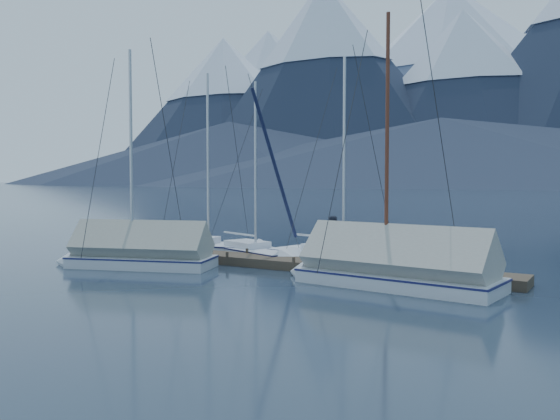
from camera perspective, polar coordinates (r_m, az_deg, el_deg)
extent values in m
plane|color=#15202F|center=(21.26, -2.77, -6.17)|extent=(1000.00, 1000.00, 0.00)
cone|color=#475675|center=(518.62, -1.15, 9.82)|extent=(308.00, 308.00, 130.00)
cone|color=silver|center=(524.53, -1.15, 13.97)|extent=(133.24, 133.24, 54.60)
cone|color=#475675|center=(478.77, 15.96, 11.49)|extent=(352.00, 352.00, 150.00)
cone|color=silver|center=(487.30, 16.03, 16.61)|extent=(152.28, 152.28, 63.00)
cone|color=#192133|center=(395.46, -5.45, 9.39)|extent=(209.00, 209.00, 95.00)
cone|color=silver|center=(399.56, -5.47, 13.39)|extent=(90.41, 90.41, 39.90)
cone|color=#192133|center=(342.66, 4.12, 12.08)|extent=(190.00, 190.00, 115.00)
cone|color=silver|center=(349.61, 4.14, 17.56)|extent=(82.19, 82.19, 48.30)
cone|color=#192133|center=(324.44, 17.06, 10.24)|extent=(171.00, 171.00, 90.00)
cone|color=silver|center=(328.91, 17.13, 14.84)|extent=(73.97, 73.97, 37.80)
cone|color=#192133|center=(329.34, -4.93, 5.44)|extent=(364.00, 364.00, 35.00)
cone|color=#192133|center=(267.53, 15.21, 5.38)|extent=(416.00, 416.00, 30.00)
cube|color=#382D23|center=(22.91, 0.00, -5.08)|extent=(18.00, 1.50, 0.34)
cube|color=black|center=(26.49, -11.27, -4.52)|extent=(3.00, 1.30, 0.30)
cube|color=black|center=(22.95, 0.00, -5.62)|extent=(3.00, 1.30, 0.30)
cube|color=black|center=(20.58, 14.62, -6.72)|extent=(3.00, 1.30, 0.30)
cylinder|color=#382D23|center=(28.30, -13.34, -3.25)|extent=(0.12, 0.12, 0.35)
cylinder|color=#382D23|center=(27.32, -15.39, -3.49)|extent=(0.12, 0.12, 0.35)
cylinder|color=#382D23|center=(26.32, -8.63, -3.67)|extent=(0.12, 0.12, 0.35)
cylinder|color=#382D23|center=(25.26, -10.65, -3.96)|extent=(0.12, 0.12, 0.35)
cylinder|color=#382D23|center=(24.54, -3.19, -4.12)|extent=(0.12, 0.12, 0.35)
cylinder|color=#382D23|center=(23.40, -5.11, -4.47)|extent=(0.12, 0.12, 0.35)
cylinder|color=#382D23|center=(23.01, 3.04, -4.59)|extent=(0.12, 0.12, 0.35)
cylinder|color=#382D23|center=(21.79, 1.33, -5.02)|extent=(0.12, 0.12, 0.35)
cylinder|color=#382D23|center=(21.80, 10.07, -5.06)|extent=(0.12, 0.12, 0.35)
cylinder|color=#382D23|center=(20.51, 8.69, -5.56)|extent=(0.12, 0.12, 0.35)
cylinder|color=#382D23|center=(20.94, 17.81, -5.49)|extent=(0.12, 0.12, 0.35)
cylinder|color=#382D23|center=(19.60, 16.89, -6.05)|extent=(0.12, 0.12, 0.35)
cube|color=silver|center=(27.52, -7.64, -3.86)|extent=(6.09, 3.30, 0.64)
cube|color=silver|center=(27.55, -7.63, -4.46)|extent=(5.03, 2.24, 0.29)
cube|color=#181747|center=(27.49, -7.64, -3.30)|extent=(6.15, 3.33, 0.06)
cone|color=silver|center=(26.35, -0.99, -4.14)|extent=(1.49, 2.06, 1.85)
cube|color=silver|center=(27.58, -8.19, -2.88)|extent=(2.30, 1.81, 0.29)
cylinder|color=#B2B7BF|center=(27.18, -6.95, 4.88)|extent=(0.12, 0.12, 7.72)
cylinder|color=#B2B7BF|center=(27.83, -9.46, -1.94)|extent=(2.55, 0.73, 0.09)
cylinder|color=#26262B|center=(26.64, -4.08, 4.94)|extent=(0.74, 2.83, 7.73)
cube|color=silver|center=(25.93, -2.83, -4.27)|extent=(5.64, 3.56, 0.59)
cube|color=silver|center=(25.97, -2.83, -4.86)|extent=(4.60, 2.53, 0.27)
cube|color=#171642|center=(25.90, -2.83, -3.73)|extent=(5.69, 3.60, 0.05)
cone|color=silver|center=(23.52, 1.57, -5.02)|extent=(1.52, 1.95, 1.71)
cube|color=silver|center=(26.10, -3.17, -3.28)|extent=(2.19, 1.83, 0.27)
cylinder|color=#B2B7BF|center=(25.44, -2.38, 4.30)|extent=(0.11, 0.11, 7.13)
cylinder|color=#B2B7BF|center=(26.56, -3.96, -2.30)|extent=(2.28, 0.93, 0.08)
cylinder|color=#26262B|center=(24.37, -0.52, 4.36)|extent=(0.97, 2.53, 7.14)
cube|color=white|center=(24.15, 5.39, -4.80)|extent=(6.11, 3.15, 0.64)
cube|color=white|center=(24.20, 5.39, -5.48)|extent=(5.07, 2.11, 0.29)
cube|color=#1B1848|center=(24.12, 5.40, -4.16)|extent=(6.17, 3.18, 0.06)
cone|color=white|center=(22.28, 12.25, -5.51)|extent=(1.45, 2.05, 1.86)
cube|color=white|center=(24.27, 4.85, -3.65)|extent=(2.28, 1.77, 0.29)
cylinder|color=#B2B7BF|center=(23.71, 6.19, 5.24)|extent=(0.12, 0.12, 7.77)
cylinder|color=#B2B7BF|center=(24.65, 3.62, -2.52)|extent=(2.58, 0.65, 0.09)
cylinder|color=#26262B|center=(22.87, 9.12, 5.30)|extent=(0.66, 2.87, 7.78)
cube|color=silver|center=(19.04, 11.24, -6.94)|extent=(6.48, 2.88, 0.67)
cube|color=silver|center=(19.09, 11.23, -7.84)|extent=(5.44, 1.78, 0.30)
cube|color=#1B1C53|center=(18.99, 11.25, -6.10)|extent=(6.55, 2.91, 0.06)
cone|color=silver|center=(20.82, 2.22, -6.03)|extent=(1.33, 2.25, 2.14)
cylinder|color=#592819|center=(18.97, 10.26, 6.33)|extent=(0.12, 0.12, 8.10)
cylinder|color=#592819|center=(18.49, 14.11, -4.32)|extent=(2.82, 0.39, 0.09)
cylinder|color=#26262B|center=(19.72, 6.15, 6.24)|extent=(0.36, 3.15, 8.11)
cube|color=#9D9C93|center=(18.92, 11.26, -4.73)|extent=(6.17, 2.89, 2.27)
cube|color=silver|center=(23.40, -13.14, -5.11)|extent=(5.83, 3.56, 0.65)
cube|color=silver|center=(23.45, -13.14, -5.83)|extent=(4.77, 2.47, 0.29)
cube|color=#1B1D51|center=(23.37, -13.15, -4.45)|extent=(5.89, 3.60, 0.06)
cone|color=silver|center=(24.95, -19.77, -4.71)|extent=(1.61, 2.12, 1.88)
cylinder|color=#B2B7BF|center=(23.37, -14.14, 5.30)|extent=(0.12, 0.12, 7.84)
cylinder|color=#B2B7BF|center=(22.88, -10.96, -2.97)|extent=(2.38, 0.85, 0.09)
cylinder|color=#26262B|center=(24.02, -17.07, 5.19)|extent=(0.88, 2.64, 7.85)
cube|color=gray|center=(23.31, -13.17, -3.37)|extent=(5.58, 3.51, 2.00)
imported|color=black|center=(21.60, 5.26, -2.84)|extent=(0.62, 0.74, 1.72)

